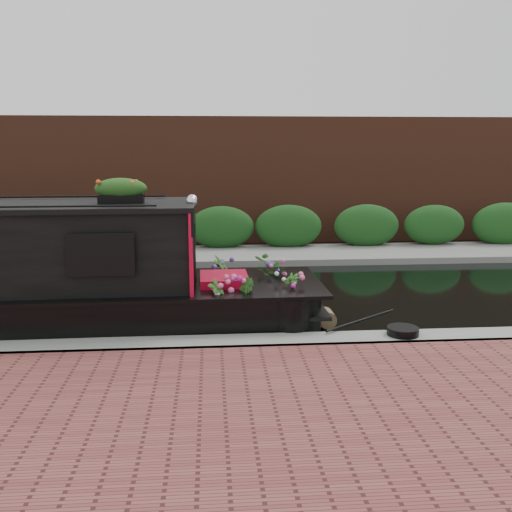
{
  "coord_description": "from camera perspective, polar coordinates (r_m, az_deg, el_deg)",
  "views": [
    {
      "loc": [
        -0.13,
        -11.43,
        3.13
      ],
      "look_at": [
        0.74,
        -0.6,
        1.0
      ],
      "focal_mm": 40.0,
      "sensor_mm": 36.0,
      "label": 1
    }
  ],
  "objects": [
    {
      "name": "rope_fender",
      "position": [
        10.1,
        7.05,
        -6.17
      ],
      "size": [
        0.3,
        0.38,
        0.3
      ],
      "primitive_type": "cylinder",
      "rotation": [
        1.57,
        0.0,
        0.0
      ],
      "color": "olive",
      "rests_on": "ground"
    },
    {
      "name": "far_bank_path",
      "position": [
        15.94,
        -4.05,
        -0.27
      ],
      "size": [
        40.0,
        2.4,
        0.34
      ],
      "primitive_type": "cube",
      "color": "gray",
      "rests_on": "ground"
    },
    {
      "name": "far_brick_wall",
      "position": [
        18.89,
        -4.15,
        1.52
      ],
      "size": [
        40.0,
        1.0,
        8.0
      ],
      "primitive_type": "cube",
      "color": "#592D1E",
      "rests_on": "ground"
    },
    {
      "name": "ground",
      "position": [
        11.85,
        -3.83,
        -4.26
      ],
      "size": [
        80.0,
        80.0,
        0.0
      ],
      "primitive_type": "plane",
      "color": "black",
      "rests_on": "ground"
    },
    {
      "name": "near_bank_pavers",
      "position": [
        5.42,
        -2.62,
        -24.2
      ],
      "size": [
        40.0,
        7.0,
        0.5
      ],
      "primitive_type": "cube",
      "color": "brown",
      "rests_on": "ground"
    },
    {
      "name": "near_bank_coping",
      "position": [
        8.71,
        -3.5,
        -10.01
      ],
      "size": [
        40.0,
        0.6,
        0.5
      ],
      "primitive_type": "cube",
      "color": "gray",
      "rests_on": "ground"
    },
    {
      "name": "far_hedge",
      "position": [
        16.82,
        -4.08,
        0.33
      ],
      "size": [
        40.0,
        1.1,
        2.8
      ],
      "primitive_type": "cube",
      "color": "#194517",
      "rests_on": "ground"
    },
    {
      "name": "coiled_mooring_rope",
      "position": [
        9.13,
        14.47,
        -7.27
      ],
      "size": [
        0.49,
        0.49,
        0.12
      ],
      "primitive_type": "cylinder",
      "color": "black",
      "rests_on": "near_bank_coping"
    }
  ]
}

